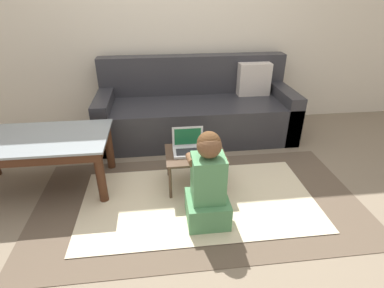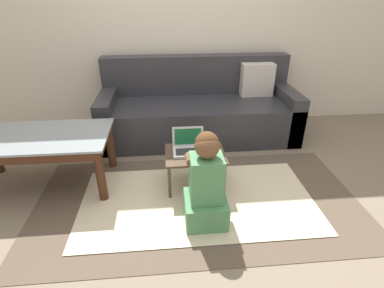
# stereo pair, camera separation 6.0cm
# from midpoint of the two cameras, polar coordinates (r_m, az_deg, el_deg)

# --- Properties ---
(ground_plane) EXTENTS (16.00, 16.00, 0.00)m
(ground_plane) POSITION_cam_midpoint_polar(r_m,az_deg,el_deg) (2.46, 0.75, -10.46)
(ground_plane) COLOR #7F705B
(wall_back) EXTENTS (9.00, 0.06, 2.50)m
(wall_back) POSITION_cam_midpoint_polar(r_m,az_deg,el_deg) (3.57, -2.09, 23.37)
(wall_back) COLOR beige
(wall_back) RESTS_ON ground_plane
(area_rug) EXTENTS (2.56, 1.34, 0.01)m
(area_rug) POSITION_cam_midpoint_polar(r_m,az_deg,el_deg) (2.44, 1.83, -10.72)
(area_rug) COLOR brown
(area_rug) RESTS_ON ground_plane
(couch) EXTENTS (2.11, 0.81, 0.85)m
(couch) POSITION_cam_midpoint_polar(r_m,az_deg,el_deg) (3.38, 1.90, 6.35)
(couch) COLOR #2D2D33
(couch) RESTS_ON ground_plane
(coffee_table) EXTENTS (1.14, 0.62, 0.47)m
(coffee_table) POSITION_cam_midpoint_polar(r_m,az_deg,el_deg) (2.70, -26.67, 0.10)
(coffee_table) COLOR gray
(coffee_table) RESTS_ON ground_plane
(laptop_desk) EXTENTS (0.49, 0.38, 0.32)m
(laptop_desk) POSITION_cam_midpoint_polar(r_m,az_deg,el_deg) (2.47, 1.29, -2.53)
(laptop_desk) COLOR #4C3828
(laptop_desk) RESTS_ON ground_plane
(laptop) EXTENTS (0.26, 0.18, 0.19)m
(laptop) POSITION_cam_midpoint_polar(r_m,az_deg,el_deg) (2.46, 0.03, -0.75)
(laptop) COLOR silver
(laptop) RESTS_ON laptop_desk
(computer_mouse) EXTENTS (0.07, 0.11, 0.04)m
(computer_mouse) POSITION_cam_midpoint_polar(r_m,az_deg,el_deg) (2.44, 4.66, -1.54)
(computer_mouse) COLOR #234CB2
(computer_mouse) RESTS_ON laptop_desk
(person_seated) EXTENTS (0.30, 0.39, 0.71)m
(person_seated) POSITION_cam_midpoint_polar(r_m,az_deg,el_deg) (2.09, 3.50, -7.86)
(person_seated) COLOR #518E5B
(person_seated) RESTS_ON ground_plane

